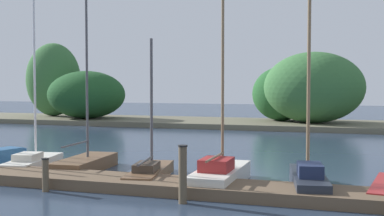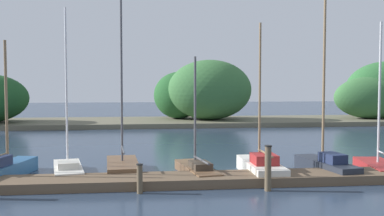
% 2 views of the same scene
% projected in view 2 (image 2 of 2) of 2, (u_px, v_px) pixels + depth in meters
% --- Properties ---
extents(dock_pier, '(27.82, 1.80, 0.35)m').
position_uv_depth(dock_pier, '(200.00, 180.00, 17.42)').
color(dock_pier, brown).
rests_on(dock_pier, ground).
extents(far_shore, '(61.98, 8.12, 7.18)m').
position_uv_depth(far_shore, '(191.00, 97.00, 41.67)').
color(far_shore, '#66604C').
rests_on(far_shore, ground).
extents(sailboat_2, '(1.85, 4.47, 5.52)m').
position_uv_depth(sailboat_2, '(5.00, 168.00, 18.40)').
color(sailboat_2, '#285684').
rests_on(sailboat_2, ground).
extents(sailboat_3, '(1.72, 3.88, 6.92)m').
position_uv_depth(sailboat_3, '(68.00, 167.00, 19.13)').
color(sailboat_3, silver).
rests_on(sailboat_3, ground).
extents(sailboat_4, '(1.51, 3.78, 8.23)m').
position_uv_depth(sailboat_4, '(122.00, 164.00, 19.58)').
color(sailboat_4, brown).
rests_on(sailboat_4, ground).
extents(sailboat_5, '(1.55, 4.15, 4.91)m').
position_uv_depth(sailboat_5, '(196.00, 168.00, 19.02)').
color(sailboat_5, brown).
rests_on(sailboat_5, ground).
extents(sailboat_6, '(1.24, 4.11, 6.28)m').
position_uv_depth(sailboat_6, '(260.00, 166.00, 18.99)').
color(sailboat_6, silver).
rests_on(sailboat_6, ground).
extents(sailboat_7, '(1.54, 4.04, 7.61)m').
position_uv_depth(sailboat_7, '(325.00, 163.00, 19.31)').
color(sailboat_7, '#232833').
rests_on(sailboat_7, ground).
extents(sailboat_8, '(1.76, 3.82, 6.42)m').
position_uv_depth(sailboat_8, '(379.00, 165.00, 19.90)').
color(sailboat_8, maroon).
rests_on(sailboat_8, ground).
extents(mooring_piling_2, '(0.23, 0.23, 1.04)m').
position_uv_depth(mooring_piling_2, '(140.00, 179.00, 15.96)').
color(mooring_piling_2, brown).
rests_on(mooring_piling_2, ground).
extents(mooring_piling_3, '(0.27, 0.27, 1.63)m').
position_uv_depth(mooring_piling_3, '(268.00, 168.00, 16.33)').
color(mooring_piling_3, brown).
rests_on(mooring_piling_3, ground).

